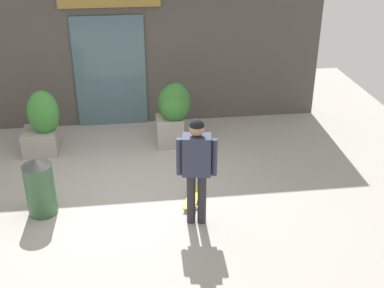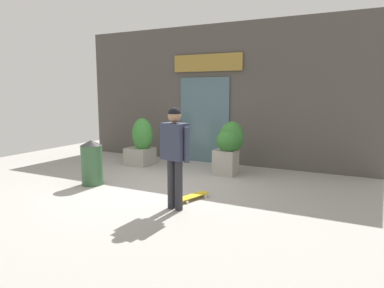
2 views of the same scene
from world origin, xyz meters
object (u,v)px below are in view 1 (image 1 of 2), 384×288
Objects in this scene: skateboard at (193,197)px; planter_box_left at (172,110)px; planter_box_right at (43,123)px; skateboarder at (197,161)px; trash_bin at (40,186)px.

skateboard is 2.20m from planter_box_left.
skateboard is at bearing -38.71° from planter_box_right.
skateboarder is 2.71m from planter_box_left.
skateboard is 3.35m from planter_box_right.
planter_box_right reaches higher than trash_bin.
planter_box_left is 1.33× the size of trash_bin.
planter_box_left is (-0.12, 2.09, 0.68)m from skateboard.
planter_box_right is (-2.58, 2.07, 0.55)m from skateboard.
skateboarder is at bearing -46.13° from planter_box_right.
planter_box_left is at bearing 20.73° from skateboard.
trash_bin is (-2.24, -2.13, -0.26)m from planter_box_left.
skateboarder is at bearing -13.33° from trash_bin.
trash_bin is (-2.36, -0.04, 0.41)m from skateboard.
skateboard is 0.60× the size of planter_box_right.
skateboard is at bearing 0.98° from trash_bin.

